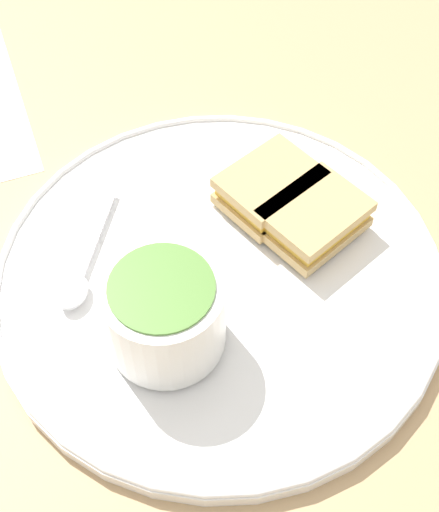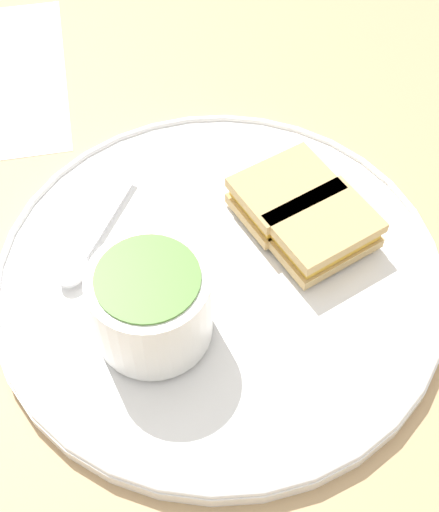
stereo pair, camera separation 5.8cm
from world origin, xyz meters
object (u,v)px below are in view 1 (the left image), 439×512
(spoon, at_px, (78,281))
(sandwich_half_far, at_px, (270,187))
(soup_bowl, at_px, (164,313))
(sandwich_half_near, at_px, (314,218))

(spoon, height_order, sandwich_half_far, sandwich_half_far)
(soup_bowl, relative_size, spoon, 0.77)
(sandwich_half_near, bearing_deg, sandwich_half_far, 26.67)
(sandwich_half_near, xyz_separation_m, sandwich_half_far, (0.04, 0.02, 0.00))
(soup_bowl, relative_size, sandwich_half_near, 0.90)
(sandwich_half_near, relative_size, sandwich_half_far, 1.00)
(sandwich_half_far, bearing_deg, spoon, 100.42)
(spoon, relative_size, sandwich_half_far, 1.16)
(sandwich_half_far, bearing_deg, sandwich_half_near, -153.33)
(spoon, relative_size, sandwich_half_near, 1.16)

